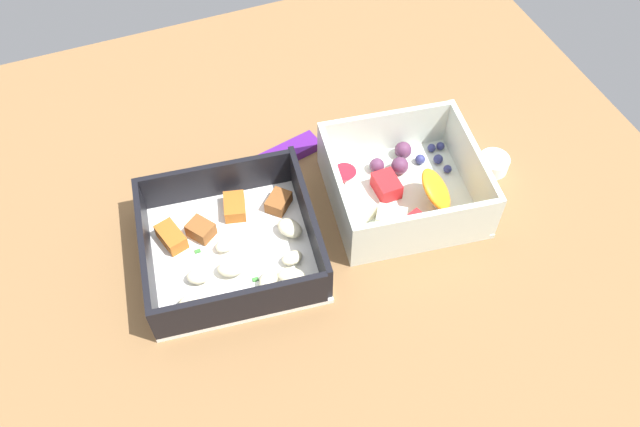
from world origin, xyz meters
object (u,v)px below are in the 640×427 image
Objects in this scene: pasta_container at (232,245)px; paper_cup_liner at (493,164)px; candy_bar at (293,151)px; fruit_bowl at (402,187)px.

paper_cup_liner is at bearing 7.59° from pasta_container.
fruit_bowl is at bearing -50.24° from candy_bar.
pasta_container reaches higher than candy_bar.
pasta_container is at bearing -179.28° from paper_cup_liner.
pasta_container reaches higher than paper_cup_liner.
pasta_container is at bearing -179.25° from fruit_bowl.
fruit_bowl is 13.61cm from candy_bar.
candy_bar is at bearing 129.76° from fruit_bowl.
fruit_bowl is at bearing 7.62° from pasta_container.
candy_bar is 22.65cm from paper_cup_liner.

